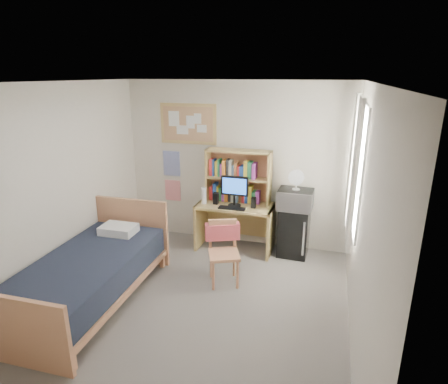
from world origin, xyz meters
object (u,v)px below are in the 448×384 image
(desk, at_px, (235,227))
(bed, at_px, (89,280))
(speaker_left, at_px, (216,198))
(desk_chair, at_px, (224,254))
(speaker_right, at_px, (254,203))
(bulletin_board, at_px, (188,124))
(monitor, at_px, (235,192))
(microwave, at_px, (295,199))
(desk_fan, at_px, (297,181))
(mini_fridge, at_px, (294,231))

(desk, bearing_deg, bed, -123.72)
(bed, height_order, speaker_left, speaker_left)
(desk_chair, height_order, bed, desk_chair)
(speaker_right, bearing_deg, bulletin_board, 163.39)
(bed, bearing_deg, speaker_left, 60.03)
(speaker_left, height_order, speaker_right, speaker_left)
(monitor, distance_m, microwave, 0.92)
(bulletin_board, relative_size, microwave, 1.85)
(desk, distance_m, microwave, 1.05)
(speaker_left, distance_m, speaker_right, 0.60)
(desk, bearing_deg, speaker_right, -11.31)
(monitor, relative_size, speaker_left, 2.48)
(speaker_left, relative_size, desk_fan, 0.65)
(bed, distance_m, microwave, 3.04)
(bed, distance_m, monitor, 2.39)
(speaker_left, bearing_deg, bulletin_board, 148.55)
(desk_chair, relative_size, microwave, 1.68)
(bulletin_board, height_order, mini_fridge, bulletin_board)
(speaker_right, height_order, desk_fan, desk_fan)
(desk_chair, relative_size, desk_fan, 3.04)
(desk, relative_size, monitor, 2.64)
(mini_fridge, bearing_deg, speaker_right, -166.46)
(bulletin_board, relative_size, desk, 0.79)
(desk_chair, relative_size, mini_fridge, 1.12)
(monitor, bearing_deg, desk_chair, -82.17)
(desk_fan, bearing_deg, speaker_left, -173.31)
(speaker_left, xyz_separation_m, speaker_right, (0.60, -0.01, -0.01))
(desk_chair, bearing_deg, speaker_left, 90.19)
(desk, height_order, mini_fridge, mini_fridge)
(bulletin_board, xyz_separation_m, mini_fridge, (1.78, -0.24, -1.54))
(desk, height_order, bed, desk)
(bulletin_board, height_order, speaker_left, bulletin_board)
(desk, distance_m, desk_chair, 1.06)
(bulletin_board, height_order, monitor, bulletin_board)
(speaker_left, height_order, microwave, microwave)
(bed, relative_size, speaker_left, 11.95)
(speaker_left, bearing_deg, bed, -117.91)
(desk, height_order, microwave, microwave)
(bed, distance_m, speaker_left, 2.20)
(bed, distance_m, speaker_right, 2.53)
(desk, xyz_separation_m, desk_chair, (0.12, -1.05, 0.05))
(bed, bearing_deg, mini_fridge, 40.35)
(bed, height_order, microwave, microwave)
(mini_fridge, xyz_separation_m, speaker_left, (-1.21, -0.11, 0.45))
(desk, height_order, desk_chair, desk_chair)
(desk, relative_size, bed, 0.55)
(mini_fridge, bearing_deg, bulletin_board, 174.47)
(desk, bearing_deg, mini_fridge, 4.38)
(monitor, xyz_separation_m, speaker_right, (0.30, -0.00, -0.14))
(speaker_right, bearing_deg, microwave, 10.23)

